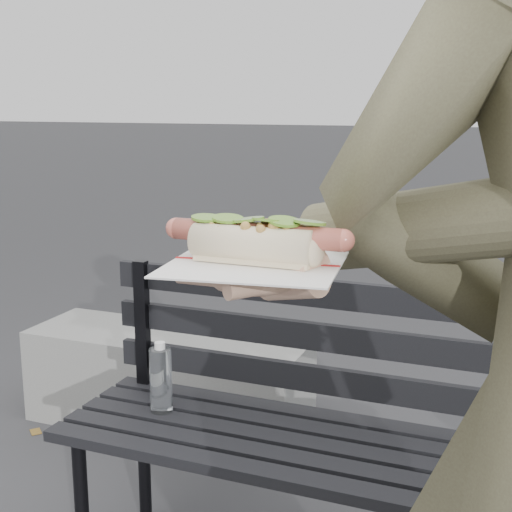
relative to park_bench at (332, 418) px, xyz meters
The scene contains 3 objects.
park_bench is the anchor object (origin of this frame).
concrete_block 1.25m from the park_bench, 140.71° to the left, with size 1.20×0.40×0.40m, color slate.
held_hotdog 1.23m from the park_bench, 68.18° to the right, with size 0.63×0.32×0.20m.
Camera 1 is at (0.39, -0.84, 1.36)m, focal length 50.00 mm.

